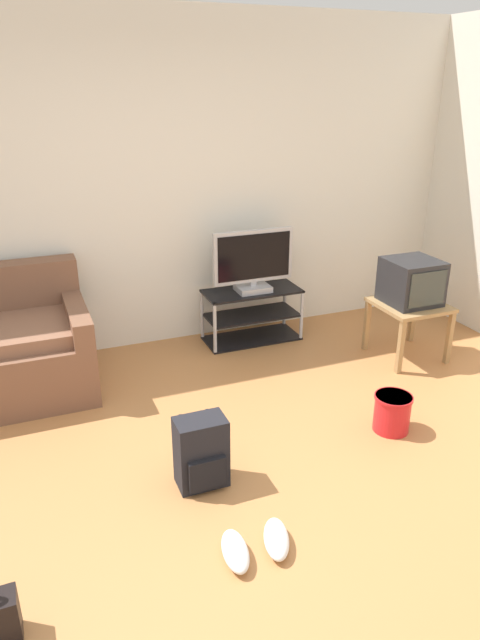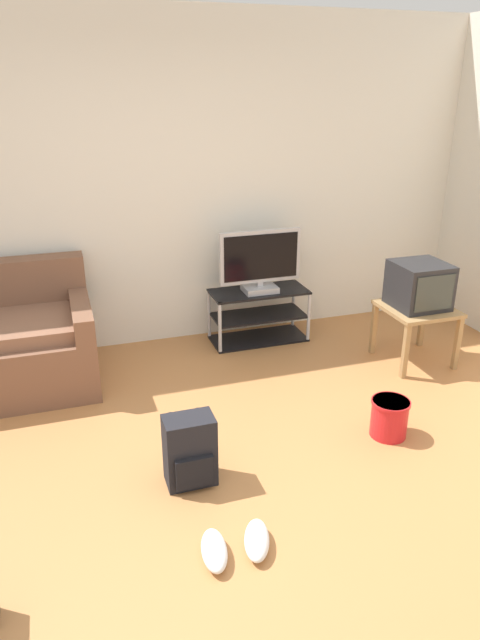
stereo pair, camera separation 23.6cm
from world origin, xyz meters
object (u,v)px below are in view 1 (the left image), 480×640
(crt_tv, at_px, (412,282))
(backpack, at_px, (201,453))
(tv_stand, at_px, (252,315))
(cleaning_bucket, at_px, (392,412))
(flat_tv, at_px, (253,262))
(side_table, at_px, (409,312))
(sneakers_pair, at_px, (256,545))

(crt_tv, height_order, backpack, crt_tv)
(tv_stand, bearing_deg, cleaning_bucket, -80.20)
(flat_tv, relative_size, side_table, 1.33)
(sneakers_pair, bearing_deg, side_table, 37.59)
(tv_stand, relative_size, flat_tv, 1.18)
(sneakers_pair, bearing_deg, crt_tv, 37.88)
(side_table, xyz_separation_m, cleaning_bucket, (-0.78, -0.90, -0.26))
(side_table, xyz_separation_m, crt_tv, (0.00, 0.02, 0.25))
(tv_stand, relative_size, sneakers_pair, 2.08)
(side_table, relative_size, cleaning_bucket, 2.10)
(side_table, bearing_deg, crt_tv, 90.00)
(backpack, distance_m, sneakers_pair, 0.63)
(crt_tv, xyz_separation_m, sneakers_pair, (-2.03, -1.58, -0.61))
(flat_tv, relative_size, backpack, 1.69)
(side_table, bearing_deg, tv_stand, 143.30)
(tv_stand, xyz_separation_m, crt_tv, (1.07, -0.78, 0.42))
(sneakers_pair, bearing_deg, cleaning_bucket, 27.89)
(flat_tv, height_order, sneakers_pair, flat_tv)
(side_table, height_order, backpack, side_table)
(side_table, distance_m, sneakers_pair, 2.59)
(flat_tv, xyz_separation_m, side_table, (1.07, -0.77, -0.33))
(backpack, height_order, sneakers_pair, backpack)
(tv_stand, bearing_deg, sneakers_pair, -112.21)
(backpack, bearing_deg, side_table, 34.28)
(flat_tv, xyz_separation_m, sneakers_pair, (-0.96, -2.34, -0.69))
(crt_tv, xyz_separation_m, cleaning_bucket, (-0.78, -0.92, -0.52))
(tv_stand, height_order, backpack, tv_stand)
(tv_stand, xyz_separation_m, side_table, (1.07, -0.80, 0.17))
(side_table, xyz_separation_m, backpack, (-2.11, -0.96, -0.20))
(cleaning_bucket, bearing_deg, side_table, 49.23)
(backpack, xyz_separation_m, cleaning_bucket, (1.34, 0.06, -0.07))
(cleaning_bucket, bearing_deg, tv_stand, 99.80)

